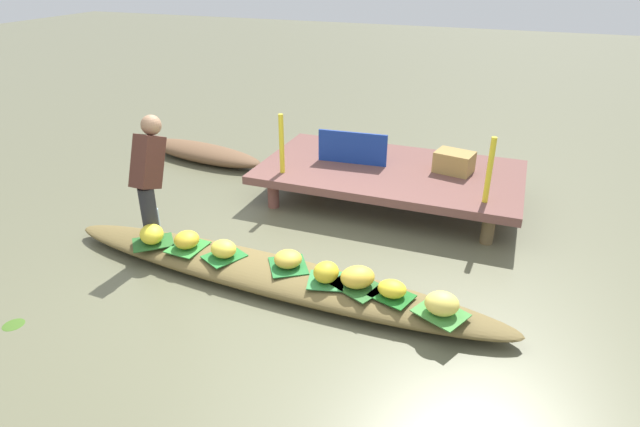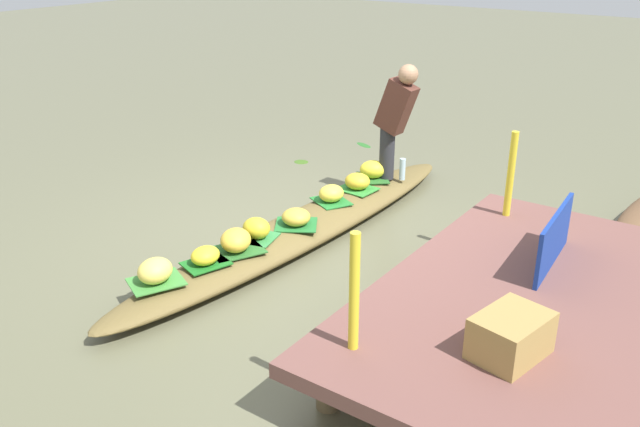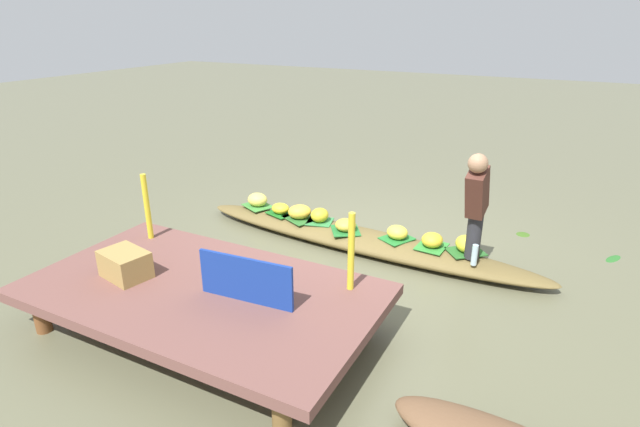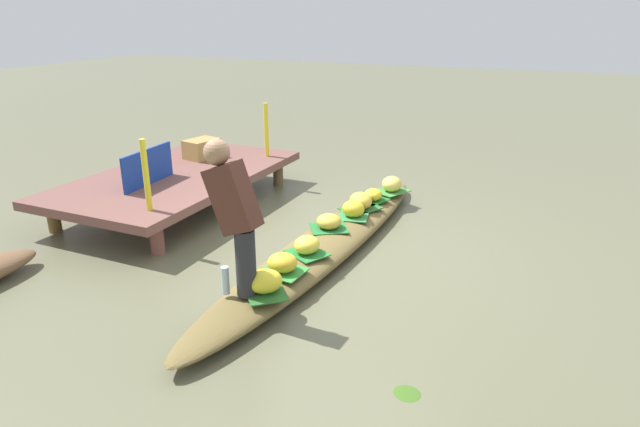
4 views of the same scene
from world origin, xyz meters
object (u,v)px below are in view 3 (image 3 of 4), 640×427
at_px(banana_bunch_3, 300,212).
at_px(vendor_person, 476,201).
at_px(banana_bunch_6, 346,225).
at_px(produce_crate, 125,264).
at_px(banana_bunch_1, 397,232).
at_px(banana_bunch_0, 432,240).
at_px(banana_bunch_5, 280,208).
at_px(market_banner, 246,280).
at_px(banana_bunch_2, 320,215).
at_px(vendor_boat, 360,240).
at_px(banana_bunch_4, 257,200).
at_px(water_bottle, 475,255).
at_px(banana_bunch_7, 467,244).

xyz_separation_m(banana_bunch_3, vendor_person, (-2.25, 0.20, 0.60)).
height_order(banana_bunch_3, banana_bunch_6, banana_bunch_3).
xyz_separation_m(banana_bunch_6, produce_crate, (1.16, 2.39, 0.27)).
height_order(banana_bunch_1, vendor_person, vendor_person).
distance_m(banana_bunch_0, produce_crate, 3.31).
height_order(banana_bunch_5, market_banner, market_banner).
bearing_deg(banana_bunch_6, banana_bunch_2, -14.42).
height_order(banana_bunch_2, banana_bunch_5, banana_bunch_2).
distance_m(vendor_boat, banana_bunch_0, 0.92).
bearing_deg(banana_bunch_0, vendor_boat, -0.34).
bearing_deg(vendor_boat, banana_bunch_3, 0.06).
bearing_deg(market_banner, banana_bunch_1, -107.89).
height_order(vendor_boat, banana_bunch_4, banana_bunch_4).
distance_m(banana_bunch_1, produce_crate, 3.06).
relative_size(banana_bunch_0, market_banner, 0.29).
bearing_deg(water_bottle, banana_bunch_2, -8.50).
height_order(banana_bunch_5, banana_bunch_6, banana_bunch_6).
bearing_deg(banana_bunch_0, banana_bunch_6, 1.88).
distance_m(banana_bunch_3, banana_bunch_6, 0.71).
relative_size(banana_bunch_1, banana_bunch_2, 1.04).
bearing_deg(banana_bunch_5, banana_bunch_3, 173.45).
xyz_separation_m(vendor_boat, banana_bunch_6, (0.18, 0.04, 0.18)).
bearing_deg(produce_crate, banana_bunch_2, -106.48).
distance_m(vendor_boat, banana_bunch_4, 1.66).
bearing_deg(water_bottle, produce_crate, 38.44).
distance_m(banana_bunch_0, banana_bunch_1, 0.43).
xyz_separation_m(banana_bunch_4, produce_crate, (-0.30, 2.61, 0.25)).
height_order(vendor_person, produce_crate, vendor_person).
distance_m(banana_bunch_2, market_banner, 2.42).
xyz_separation_m(banana_bunch_3, banana_bunch_6, (-0.71, 0.09, -0.02)).
height_order(banana_bunch_1, market_banner, market_banner).
distance_m(vendor_boat, banana_bunch_7, 1.30).
bearing_deg(market_banner, water_bottle, -130.87).
bearing_deg(banana_bunch_7, banana_bunch_0, 6.78).
distance_m(banana_bunch_6, produce_crate, 2.67).
xyz_separation_m(banana_bunch_0, banana_bunch_5, (2.11, -0.09, -0.01)).
bearing_deg(banana_bunch_4, banana_bunch_5, 167.83).
height_order(banana_bunch_0, banana_bunch_2, banana_bunch_2).
bearing_deg(banana_bunch_4, produce_crate, 96.56).
bearing_deg(market_banner, banana_bunch_2, -81.85).
bearing_deg(water_bottle, banana_bunch_0, -23.72).
bearing_deg(banana_bunch_7, market_banner, 59.33).
bearing_deg(vendor_person, banana_bunch_2, -6.49).
distance_m(banana_bunch_3, produce_crate, 2.53).
relative_size(vendor_boat, market_banner, 5.25).
bearing_deg(banana_bunch_0, water_bottle, 156.28).
relative_size(banana_bunch_4, banana_bunch_6, 1.06).
bearing_deg(banana_bunch_7, water_bottle, 117.42).
xyz_separation_m(vendor_person, water_bottle, (-0.06, 0.08, -0.58)).
distance_m(banana_bunch_5, vendor_person, 2.66).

